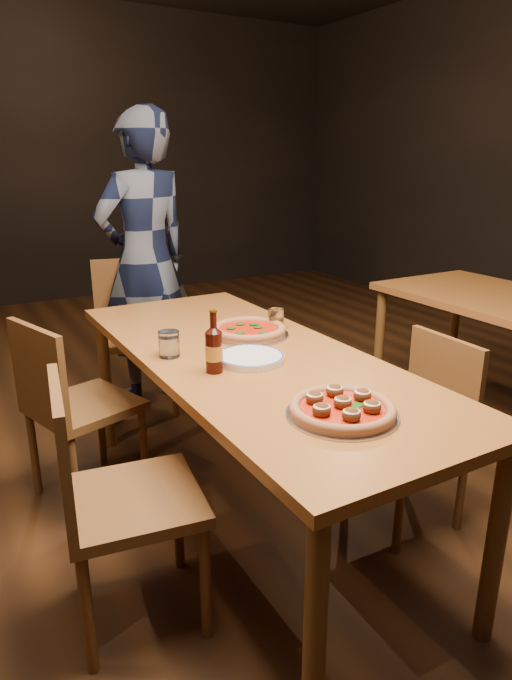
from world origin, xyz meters
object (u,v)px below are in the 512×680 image
table_main (250,370)px  chair_main_sw (84,404)px  plate_stack (250,358)px  chair_main_nw (133,498)px  water_glass (169,344)px  amber_glass (276,319)px  chair_main_e (407,431)px  pizza_meatball (342,408)px  diner (145,260)px  pizza_margherita (249,330)px  chair_end (136,336)px  beer_bottle (214,351)px

table_main → chair_main_sw: (-0.54, 0.54, -0.24)m
plate_stack → chair_main_nw: bearing=-159.0°
chair_main_nw → water_glass: bearing=-27.5°
table_main → amber_glass: (0.27, 0.25, 0.12)m
chair_main_e → plate_stack: chair_main_e is taller
pizza_meatball → chair_main_sw: bearing=113.4°
table_main → diner: (0.10, 1.49, 0.21)m
chair_main_e → pizza_margherita: (-0.44, 0.55, 0.36)m
chair_main_sw → pizza_margherita: 0.81m
pizza_meatball → chair_main_nw: bearing=148.4°
water_glass → pizza_meatball: bearing=-71.6°
chair_end → pizza_meatball: 1.97m
amber_glass → chair_end: bearing=106.5°
pizza_margherita → table_main: bearing=-118.5°
chair_main_sw → beer_bottle: beer_bottle is taller
chair_main_sw → chair_end: bearing=-50.2°
chair_end → beer_bottle: 1.48m
table_main → water_glass: 0.34m
chair_main_e → beer_bottle: bearing=-104.2°
chair_main_sw → pizza_margherita: chair_main_sw is taller
chair_main_nw → chair_main_e: chair_main_nw is taller
chair_main_nw → pizza_meatball: bearing=-113.0°
plate_stack → chair_main_sw: bearing=129.0°
chair_main_nw → pizza_margherita: size_ratio=2.61×
water_glass → amber_glass: (0.56, 0.12, -0.01)m
amber_glass → diner: 1.26m
plate_stack → beer_bottle: beer_bottle is taller
pizza_meatball → water_glass: (-0.25, 0.76, 0.03)m
table_main → water_glass: bearing=156.4°
water_glass → plate_stack: bearing=-39.5°
pizza_margherita → beer_bottle: beer_bottle is taller
table_main → plate_stack: plate_stack is taller
water_glass → diner: 1.42m
chair_main_sw → plate_stack: 0.86m
table_main → chair_main_nw: bearing=-153.9°
chair_main_nw → beer_bottle: size_ratio=4.03×
chair_main_e → plate_stack: 0.73m
pizza_meatball → plate_stack: pizza_meatball is taller
pizza_meatball → water_glass: water_glass is taller
chair_main_sw → pizza_margherita: bearing=-134.0°
plate_stack → amber_glass: size_ratio=2.90×
chair_main_e → pizza_meatball: (-0.59, -0.30, 0.36)m
table_main → beer_bottle: (-0.21, -0.11, 0.15)m
chair_main_nw → chair_main_sw: (0.05, 0.83, -0.01)m
plate_stack → water_glass: (-0.25, 0.20, 0.04)m
chair_main_e → beer_bottle: (-0.76, 0.22, 0.41)m
plate_stack → beer_bottle: 0.18m
chair_main_sw → water_glass: bearing=-166.0°
chair_main_nw → diner: bearing=-12.6°
chair_main_nw → beer_bottle: 0.57m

